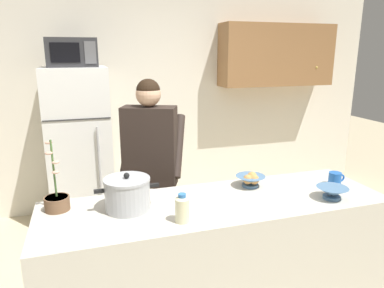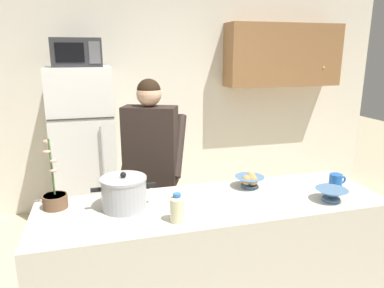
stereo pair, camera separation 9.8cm
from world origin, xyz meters
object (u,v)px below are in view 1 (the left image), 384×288
object	(u,v)px
cooking_pot	(127,194)
bottle_near_edge	(182,208)
coffee_mug	(335,179)
microwave	(72,53)
bread_bowl	(251,180)
empty_bowl	(332,192)
potted_orchid	(57,200)
person_near_pot	(150,157)
refrigerator	(80,149)

from	to	relation	value
cooking_pot	bottle_near_edge	world-z (taller)	cooking_pot
coffee_mug	microwave	bearing A→B (deg)	134.43
cooking_pot	bread_bowl	distance (m)	0.90
microwave	empty_bowl	size ratio (longest dim) A/B	2.32
cooking_pot	potted_orchid	world-z (taller)	potted_orchid
person_near_pot	coffee_mug	xyz separation A→B (m)	(1.22, -0.71, -0.07)
refrigerator	person_near_pot	distance (m)	1.26
empty_bowl	bottle_near_edge	world-z (taller)	bottle_near_edge
bottle_near_edge	microwave	bearing A→B (deg)	105.12
cooking_pot	bottle_near_edge	bearing A→B (deg)	-43.83
coffee_mug	potted_orchid	world-z (taller)	potted_orchid
cooking_pot	bread_bowl	xyz separation A→B (m)	(0.89, 0.11, -0.05)
person_near_pot	empty_bowl	distance (m)	1.38
person_near_pot	coffee_mug	bearing A→B (deg)	-30.22
potted_orchid	cooking_pot	bearing A→B (deg)	-16.05
refrigerator	bread_bowl	xyz separation A→B (m)	(1.17, -1.68, 0.11)
potted_orchid	coffee_mug	bearing A→B (deg)	-4.75
person_near_pot	potted_orchid	xyz separation A→B (m)	(-0.69, -0.55, -0.06)
microwave	cooking_pot	bearing A→B (deg)	-81.15
refrigerator	microwave	world-z (taller)	microwave
cooking_pot	empty_bowl	world-z (taller)	cooking_pot
refrigerator	cooking_pot	world-z (taller)	refrigerator
person_near_pot	bread_bowl	size ratio (longest dim) A/B	7.88
bread_bowl	bottle_near_edge	distance (m)	0.73
coffee_mug	cooking_pot	bearing A→B (deg)	178.49
bread_bowl	potted_orchid	distance (m)	1.31
bread_bowl	potted_orchid	xyz separation A→B (m)	(-1.31, 0.00, 0.01)
refrigerator	potted_orchid	size ratio (longest dim) A/B	3.84
cooking_pot	coffee_mug	bearing A→B (deg)	-1.51
microwave	cooking_pot	world-z (taller)	microwave
coffee_mug	bread_bowl	distance (m)	0.62
coffee_mug	potted_orchid	distance (m)	1.92
refrigerator	person_near_pot	bearing A→B (deg)	-63.80
microwave	coffee_mug	distance (m)	2.68
cooking_pot	empty_bowl	distance (m)	1.33
cooking_pot	potted_orchid	bearing A→B (deg)	163.95
coffee_mug	bread_bowl	xyz separation A→B (m)	(-0.60, 0.15, 0.00)
bread_bowl	empty_bowl	size ratio (longest dim) A/B	1.02
refrigerator	person_near_pot	xyz separation A→B (m)	(0.55, -1.12, 0.18)
bread_bowl	potted_orchid	world-z (taller)	potted_orchid
empty_bowl	cooking_pot	bearing A→B (deg)	169.40
microwave	potted_orchid	xyz separation A→B (m)	(-0.14, -1.65, -0.87)
cooking_pot	bread_bowl	world-z (taller)	cooking_pot
person_near_pot	bread_bowl	world-z (taller)	person_near_pot
microwave	empty_bowl	world-z (taller)	microwave
coffee_mug	potted_orchid	bearing A→B (deg)	175.25
person_near_pot	potted_orchid	distance (m)	0.89
microwave	coffee_mug	world-z (taller)	microwave
person_near_pot	bread_bowl	xyz separation A→B (m)	(0.62, -0.56, -0.07)
refrigerator	person_near_pot	world-z (taller)	refrigerator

